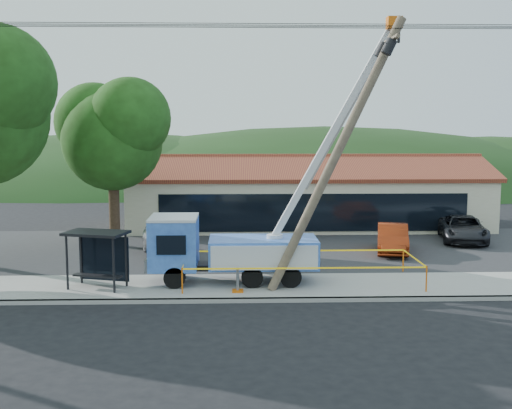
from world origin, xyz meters
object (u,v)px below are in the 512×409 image
at_px(utility_truck, 230,245).
at_px(car_silver, 167,258).
at_px(leaning_pole, 342,143).
at_px(car_red, 392,254).
at_px(car_dark, 462,243).
at_px(bus_shelter, 98,246).

distance_m(utility_truck, car_silver, 6.59).
height_order(utility_truck, leaning_pole, utility_truck).
height_order(leaning_pole, car_silver, leaning_pole).
bearing_deg(car_red, car_silver, -164.62).
height_order(utility_truck, car_dark, utility_truck).
height_order(car_red, car_dark, car_red).
relative_size(car_silver, car_red, 1.15).
height_order(car_silver, car_red, car_silver).
xyz_separation_m(utility_truck, leaning_pole, (4.27, -1.36, 4.13)).
height_order(bus_shelter, car_silver, bus_shelter).
bearing_deg(bus_shelter, car_red, 43.08).
height_order(utility_truck, car_silver, utility_truck).
distance_m(utility_truck, car_red, 10.38).
relative_size(leaning_pole, bus_shelter, 3.96).
height_order(car_silver, car_dark, car_silver).
distance_m(utility_truck, car_dark, 15.84).
distance_m(car_silver, car_dark, 16.35).
relative_size(utility_truck, leaning_pole, 1.01).
relative_size(utility_truck, car_silver, 2.14).
relative_size(utility_truck, car_dark, 2.09).
bearing_deg(bus_shelter, car_dark, 44.51).
xyz_separation_m(leaning_pole, bus_shelter, (-9.41, 0.69, -4.03)).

